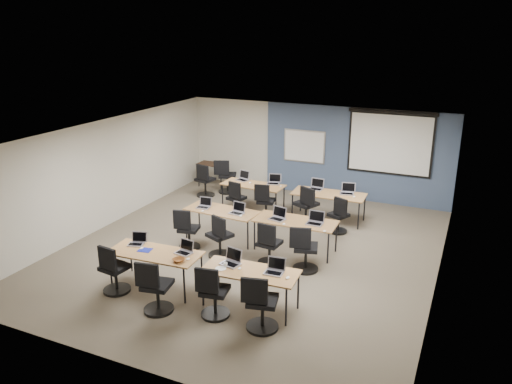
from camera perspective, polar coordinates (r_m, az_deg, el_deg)
The scene contains 58 objects.
floor at distance 11.48m, azimuth -0.50°, elevation -6.60°, with size 8.00×9.00×0.02m, color #6B6354.
ceiling at distance 10.63m, azimuth -0.54°, elevation 6.72°, with size 8.00×9.00×0.02m, color white.
wall_back at distance 15.03m, azimuth 6.70°, elevation 4.78°, with size 8.00×0.04×2.70m, color beige.
wall_front at distance 7.47m, azimuth -15.38°, elevation -10.25°, with size 8.00×0.04×2.70m, color beige.
wall_left at distance 13.09m, azimuth -16.64°, elevation 2.10°, with size 0.04×9.00×2.70m, color beige.
wall_right at distance 10.08m, azimuth 20.64°, elevation -3.15°, with size 0.04×9.00×2.70m, color beige.
blue_accent_panel at distance 14.68m, azimuth 11.32°, elevation 4.23°, with size 5.50×0.04×2.70m, color #3D5977.
whiteboard at distance 15.03m, azimuth 5.54°, elevation 5.21°, with size 1.28×0.03×0.98m.
projector_screen at distance 14.33m, azimuth 15.10°, elevation 5.81°, with size 2.40×0.10×1.82m.
training_table_front_left at distance 9.86m, azimuth -11.49°, elevation -6.99°, with size 1.81×0.75×0.73m.
training_table_front_right at distance 8.98m, azimuth -0.67°, elevation -9.25°, with size 1.73×0.72×0.73m.
training_table_mid_left at distance 11.82m, azimuth -3.91°, elevation -2.29°, with size 1.75×0.73×0.73m.
training_table_mid_right at distance 11.21m, azimuth 4.54°, elevation -3.48°, with size 1.84×0.77×0.73m.
training_table_back_left at distance 13.72m, azimuth -0.34°, elevation 0.69°, with size 1.72×0.72×0.73m.
training_table_back_right at distance 13.10m, azimuth 8.32°, elevation -0.34°, with size 1.88×0.78×0.73m.
laptop_0 at distance 10.24m, azimuth -13.42°, elevation -5.50°, with size 0.31×0.26×0.23m.
mouse_0 at distance 10.03m, azimuth -12.95°, elevation -6.28°, with size 0.06×0.10×0.03m, color white.
task_chair_0 at distance 9.94m, azimuth -15.94°, elevation -8.87°, with size 0.52×0.52×1.00m.
laptop_1 at distance 9.70m, azimuth -8.15°, elevation -6.55°, with size 0.31×0.27×0.24m.
mouse_1 at distance 9.43m, azimuth -7.76°, elevation -7.60°, with size 0.06×0.10×0.03m, color white.
task_chair_1 at distance 9.13m, azimuth -11.45°, elevation -11.02°, with size 0.54×0.54×1.02m.
laptop_2 at distance 9.19m, azimuth -2.80°, elevation -7.79°, with size 0.35×0.30×0.26m.
mouse_2 at distance 9.01m, azimuth -1.90°, elevation -8.72°, with size 0.05×0.09×0.03m, color white.
task_chair_2 at distance 8.86m, azimuth -4.94°, elevation -11.75°, with size 0.51×0.51×0.99m.
laptop_3 at distance 8.88m, azimuth 2.16°, elevation -8.80°, with size 0.33×0.28×0.25m.
mouse_3 at distance 8.71m, azimuth 3.64°, elevation -9.75°, with size 0.06×0.10×0.04m, color white.
task_chair_3 at distance 8.48m, azimuth 0.52°, elevation -13.03°, with size 0.55×0.55×1.03m.
laptop_4 at distance 12.01m, azimuth -5.96°, elevation -1.48°, with size 0.31×0.26×0.24m.
mouse_4 at distance 11.76m, azimuth -6.11°, elevation -2.16°, with size 0.06×0.09×0.03m, color white.
task_chair_4 at distance 11.48m, azimuth -7.86°, elevation -4.60°, with size 0.49×0.49×0.97m.
laptop_5 at distance 11.58m, azimuth -2.13°, elevation -2.14°, with size 0.33×0.28×0.25m.
mouse_5 at distance 11.39m, azimuth -1.76°, elevation -2.75°, with size 0.06×0.10×0.04m, color white.
task_chair_5 at distance 10.98m, azimuth -4.17°, elevation -5.46°, with size 0.56×0.53×1.01m.
laptop_6 at distance 11.24m, azimuth 2.53°, elevation -2.78°, with size 0.35×0.30×0.26m.
mouse_6 at distance 10.95m, azimuth 3.21°, elevation -3.66°, with size 0.06×0.10×0.03m, color white.
task_chair_6 at distance 10.61m, azimuth 1.46°, elevation -6.36°, with size 0.51×0.51×0.99m.
laptop_7 at distance 11.04m, azimuth 6.79°, elevation -3.28°, with size 0.35×0.30×0.27m.
mouse_7 at distance 10.66m, azimuth 7.85°, elevation -4.44°, with size 0.06×0.09×0.03m, color white.
task_chair_7 at distance 10.41m, azimuth 5.55°, elevation -6.88°, with size 0.55×0.54×1.02m.
laptop_8 at distance 14.08m, azimuth -1.49°, elevation 1.64°, with size 0.34×0.29×0.26m.
mouse_8 at distance 13.79m, azimuth -0.67°, elevation 1.06°, with size 0.07×0.10×0.04m, color white.
task_chair_8 at distance 13.44m, azimuth -2.30°, elevation -1.00°, with size 0.47×0.47×0.95m.
laptop_9 at distance 13.77m, azimuth 2.05°, elevation 1.23°, with size 0.34×0.29×0.26m.
mouse_9 at distance 13.53m, azimuth 2.84°, elevation 0.68°, with size 0.06×0.09×0.03m, color white.
task_chair_9 at distance 13.15m, azimuth 1.02°, elevation -1.39°, with size 0.49×0.49×0.97m.
laptop_10 at distance 13.39m, azimuth 6.92°, elevation 0.63°, with size 0.36×0.30×0.27m.
mouse_10 at distance 13.09m, azimuth 6.74°, elevation -0.03°, with size 0.06×0.09×0.03m, color white.
task_chair_10 at distance 12.79m, azimuth 5.75°, elevation -1.90°, with size 0.62×0.57×1.05m.
laptop_11 at distance 13.15m, azimuth 10.42°, elevation 0.11°, with size 0.36×0.30×0.27m.
mouse_11 at distance 12.91m, azimuth 11.15°, elevation -0.53°, with size 0.06×0.10×0.03m, color white.
task_chair_11 at distance 12.40m, azimuth 9.44°, elevation -2.95°, with size 0.50×0.47×0.95m.
blue_mousepad at distance 9.96m, azimuth -12.58°, elevation -6.49°, with size 0.25×0.21×0.01m, color navy.
snack_bowl at distance 9.38m, azimuth -8.84°, elevation -7.69°, with size 0.22×0.22×0.05m, color brown.
snack_plate at distance 9.04m, azimuth -4.05°, elevation -8.71°, with size 0.20×0.20×0.01m, color white.
coffee_cup at distance 9.07m, azimuth -3.52°, elevation -8.34°, with size 0.07×0.07×0.06m, color white.
utility_table at distance 15.83m, azimuth -5.00°, elevation 2.94°, with size 0.92×0.51×0.75m.
spare_chair_a at distance 15.22m, azimuth -3.42°, elevation 1.49°, with size 0.60×0.57×1.05m.
spare_chair_b at distance 14.94m, azimuth -5.89°, elevation 1.04°, with size 0.54×0.54×1.02m.
Camera 1 is at (4.37, -9.45, 4.84)m, focal length 35.00 mm.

